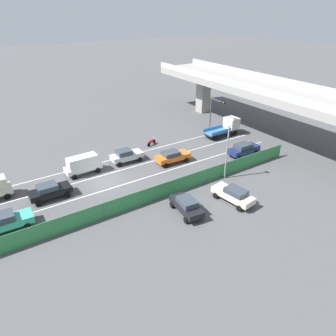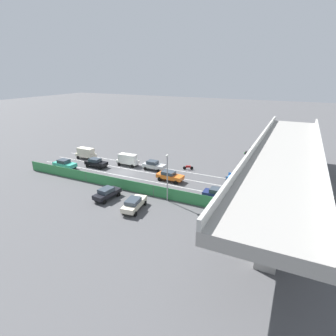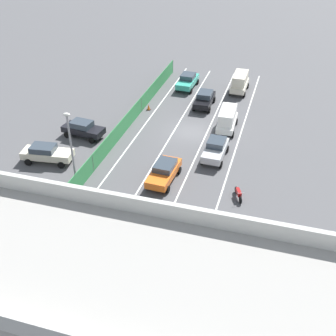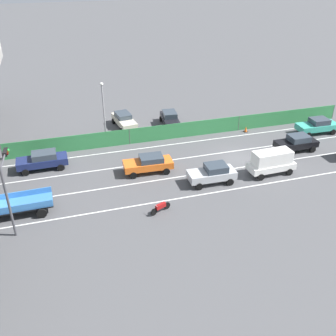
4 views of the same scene
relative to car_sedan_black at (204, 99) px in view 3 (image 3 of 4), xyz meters
name	(u,v)px [view 3 (image 3 of 4)]	position (x,y,z in m)	size (l,w,h in m)	color
ground_plane	(190,132)	(0.01, 6.59, -0.93)	(300.00, 300.00, 0.00)	#4C4C4F
lane_line_left_edge	(234,155)	(-5.07, 9.83, -0.93)	(0.14, 42.48, 0.01)	silver
lane_line_mid_left	(199,150)	(-1.69, 9.83, -0.93)	(0.14, 42.48, 0.01)	silver
lane_line_mid_right	(166,145)	(1.70, 9.83, -0.93)	(0.14, 42.48, 0.01)	silver
lane_line_right_edge	(134,140)	(5.09, 9.83, -0.93)	(0.14, 42.48, 0.01)	silver
elevated_overpass	(54,268)	(0.01, 33.06, 5.75)	(47.37, 8.17, 8.45)	gray
green_fence	(120,130)	(6.51, 9.83, -0.05)	(0.10, 38.58, 1.75)	#338447
car_sedan_black	(204,99)	(0.00, 0.00, 0.00)	(2.05, 4.37, 1.69)	black
car_van_white	(227,119)	(-3.48, 4.96, 0.35)	(2.03, 4.45, 2.27)	silver
car_sedan_navy	(77,235)	(3.53, 25.21, 0.01)	(2.05, 4.69, 1.71)	navy
car_taxi_teal	(188,81)	(3.24, -4.80, 0.01)	(2.17, 4.69, 1.74)	teal
car_taxi_orange	(164,171)	(0.06, 15.75, -0.01)	(2.21, 4.64, 1.64)	orange
car_van_cream	(240,82)	(-3.23, -5.37, 0.37)	(1.99, 4.34, 2.33)	beige
car_sedan_silver	(216,149)	(-3.43, 10.78, 0.02)	(2.09, 4.29, 1.75)	#B7BABC
flatbed_truck_blue	(158,291)	(-3.54, 28.66, 0.40)	(2.42, 5.96, 2.60)	black
motorcycle	(238,193)	(-6.49, 16.46, -0.47)	(0.94, 1.83, 0.93)	black
parked_sedan_dark	(83,128)	(10.20, 10.61, 0.00)	(4.42, 2.31, 1.68)	black
parked_sedan_cream	(47,153)	(11.28, 15.91, -0.01)	(4.83, 2.44, 1.66)	beige
traffic_light	(192,248)	(-5.14, 27.30, 3.11)	(3.31, 0.50, 5.75)	#47474C
street_lamp	(71,143)	(6.95, 18.68, 3.26)	(0.60, 0.36, 6.86)	gray
traffic_cone	(149,107)	(5.87, 2.77, -0.61)	(0.47, 0.47, 0.68)	orange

